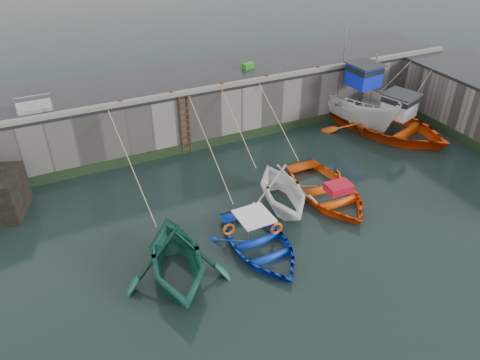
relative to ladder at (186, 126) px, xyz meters
name	(u,v)px	position (x,y,z in m)	size (l,w,h in m)	color
ground	(325,258)	(2.00, -9.91, -1.59)	(120.00, 120.00, 0.00)	black
quay_back	(204,102)	(2.00, 2.59, -0.09)	(30.00, 5.00, 3.00)	slate
road_back	(203,75)	(2.00, 2.59, 1.49)	(30.00, 5.00, 0.16)	black
kerb_back	(219,87)	(2.00, 0.24, 1.67)	(30.00, 0.30, 0.20)	slate
algae_back	(222,141)	(2.00, 0.05, -1.34)	(30.00, 0.08, 0.50)	black
ladder	(186,126)	(0.00, 0.00, 0.00)	(0.51, 0.08, 3.20)	#3F1E0F
boat_near_white	(178,277)	(-3.41, -8.49, -1.59)	(4.05, 4.69, 2.47)	#185747
boat_near_white_rope	(138,198)	(-3.41, -2.95, -1.59)	(0.04, 6.61, 3.10)	tan
boat_near_blue	(260,248)	(0.00, -8.37, -1.59)	(3.33, 4.67, 0.97)	#0C30BB
boat_near_blue_rope	(208,180)	(0.00, -2.89, -1.59)	(0.04, 6.50, 3.10)	tan
boat_near_blacktrim	(281,205)	(2.20, -6.18, -1.59)	(3.64, 4.21, 2.22)	white
boat_near_blacktrim_rope	(240,159)	(2.20, -1.80, -1.59)	(0.04, 4.58, 3.10)	tan
boat_near_navy	(326,196)	(4.40, -6.47, -1.59)	(3.74, 5.24, 1.08)	#FF580D
boat_near_navy_rope	(278,152)	(4.40, -1.94, -1.59)	(0.04, 4.82, 3.10)	tan
boat_far_white	(353,103)	(10.11, -0.45, -0.44)	(3.26, 7.31, 5.75)	silver
boat_far_orange	(386,124)	(11.05, -2.45, -1.09)	(7.54, 8.82, 4.54)	#FC4F0D
fish_crate	(248,66)	(4.64, 2.27, 1.73)	(0.66, 0.37, 0.32)	#208217
railing	(34,107)	(-6.75, 1.33, 1.77)	(1.60, 1.05, 1.00)	#A5A8AD
bollard_a	(121,102)	(-3.00, 0.34, 1.71)	(0.18, 0.18, 0.28)	#3F1E0F
bollard_b	(171,93)	(-0.50, 0.34, 1.71)	(0.18, 0.18, 0.28)	#3F1E0F
bollard_c	(222,85)	(2.20, 0.34, 1.71)	(0.18, 0.18, 0.28)	#3F1E0F
bollard_d	(267,77)	(4.80, 0.34, 1.71)	(0.18, 0.18, 0.28)	#3F1E0F
bollard_e	(318,68)	(8.00, 0.34, 1.71)	(0.18, 0.18, 0.28)	#3F1E0F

